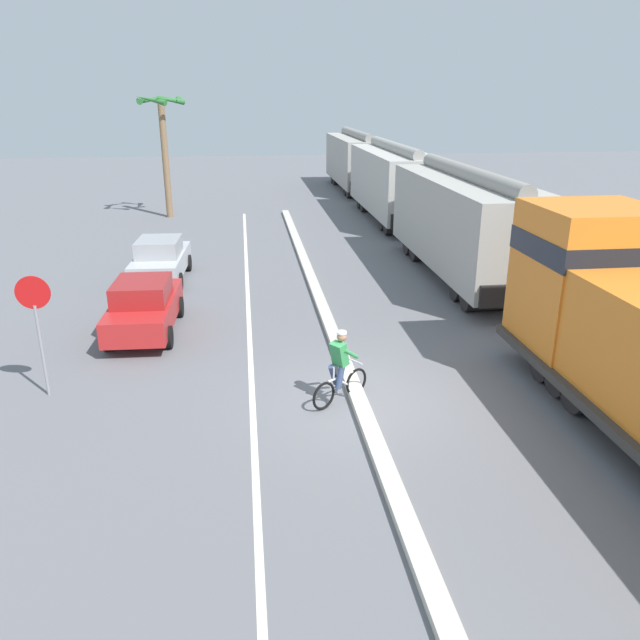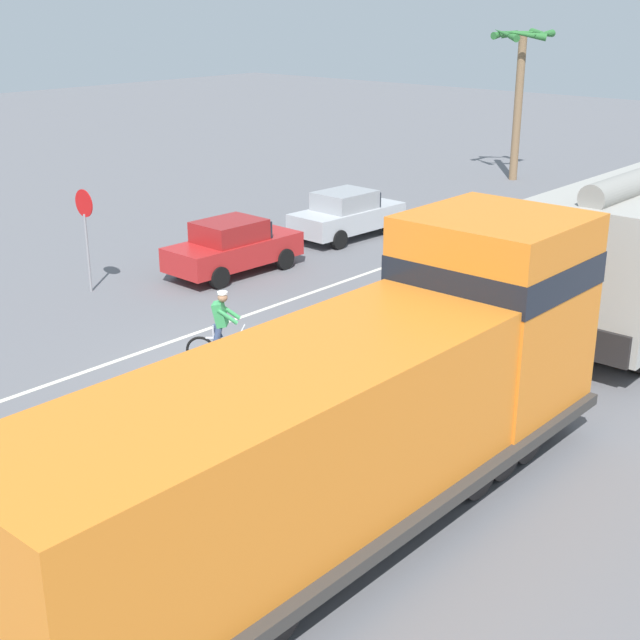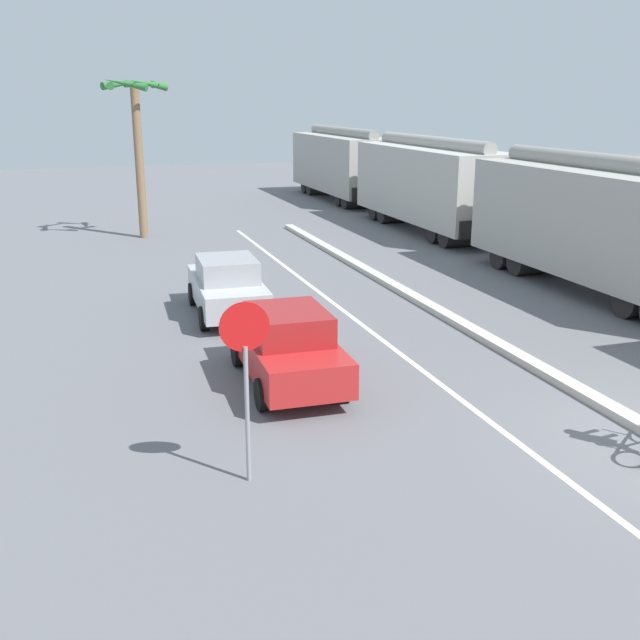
% 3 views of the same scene
% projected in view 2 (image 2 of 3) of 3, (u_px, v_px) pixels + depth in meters
% --- Properties ---
extents(ground_plane, '(120.00, 120.00, 0.00)m').
position_uv_depth(ground_plane, '(236.00, 369.00, 19.64)').
color(ground_plane, slate).
extents(median_curb, '(0.36, 36.00, 0.16)m').
position_uv_depth(median_curb, '(399.00, 301.00, 23.85)').
color(median_curb, beige).
rests_on(median_curb, ground).
extents(lane_stripe, '(0.14, 36.00, 0.01)m').
position_uv_depth(lane_stripe, '(331.00, 286.00, 25.37)').
color(lane_stripe, silver).
rests_on(lane_stripe, ground).
extents(locomotive, '(3.10, 11.61, 4.20)m').
position_uv_depth(locomotive, '(367.00, 409.00, 13.62)').
color(locomotive, orange).
rests_on(locomotive, ground).
extents(parked_car_red, '(1.93, 4.25, 1.62)m').
position_uv_depth(parked_car_red, '(233.00, 247.00, 26.29)').
color(parked_car_red, red).
rests_on(parked_car_red, ground).
extents(parked_car_silver, '(1.99, 4.28, 1.62)m').
position_uv_depth(parked_car_silver, '(347.00, 214.00, 30.24)').
color(parked_car_silver, '#B7BABF').
rests_on(parked_car_silver, ground).
extents(cyclist, '(1.41, 1.07, 1.71)m').
position_uv_depth(cyclist, '(222.00, 331.00, 19.63)').
color(cyclist, black).
rests_on(cyclist, ground).
extents(stop_sign, '(0.76, 0.08, 2.88)m').
position_uv_depth(stop_sign, '(85.00, 221.00, 24.23)').
color(stop_sign, gray).
rests_on(stop_sign, ground).
extents(palm_tree_near, '(2.68, 2.77, 6.62)m').
position_uv_depth(palm_tree_near, '(521.00, 66.00, 38.66)').
color(palm_tree_near, '#846647').
rests_on(palm_tree_near, ground).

